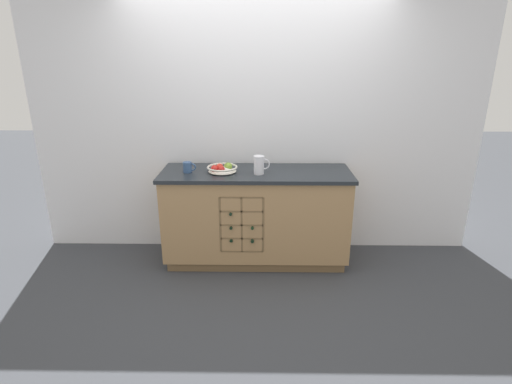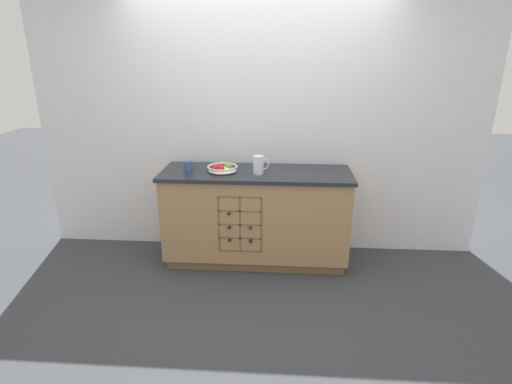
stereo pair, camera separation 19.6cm
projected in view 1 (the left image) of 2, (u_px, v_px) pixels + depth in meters
name	position (u px, v px, depth m)	size (l,w,h in m)	color
ground_plane	(256.00, 259.00, 3.99)	(14.00, 14.00, 0.00)	#383A3F
back_wall	(257.00, 126.00, 3.91)	(4.40, 0.06, 2.55)	white
kitchen_island	(256.00, 216.00, 3.84)	(1.77, 0.61, 0.91)	brown
fruit_bowl	(222.00, 168.00, 3.67)	(0.28, 0.28, 0.08)	silver
white_pitcher	(259.00, 164.00, 3.60)	(0.15, 0.10, 0.17)	white
ceramic_mug	(188.00, 167.00, 3.65)	(0.12, 0.08, 0.10)	#385684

